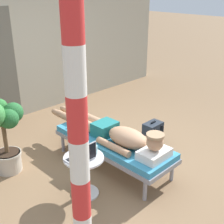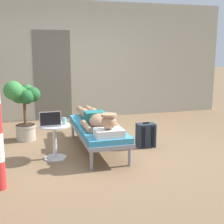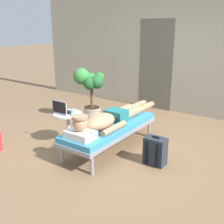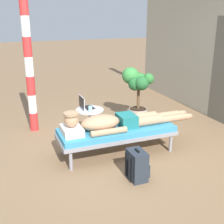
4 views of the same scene
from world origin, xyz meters
name	(u,v)px [view 2 (image 2 of 4)]	position (x,y,z in m)	size (l,w,h in m)	color
ground_plane	(103,149)	(0.00, 0.00, 0.00)	(40.00, 40.00, 0.00)	#846647
house_wall_back	(71,61)	(-0.09, 2.56, 1.35)	(7.60, 0.20, 2.70)	#B2AD99
house_door_panel	(53,76)	(-0.55, 2.45, 1.02)	(0.84, 0.03, 2.04)	#625F54
lounge_chair	(97,129)	(-0.09, -0.01, 0.35)	(0.65, 1.81, 0.42)	gray
person_reclining	(98,119)	(-0.09, -0.05, 0.52)	(0.53, 2.17, 0.33)	white
side_table	(54,136)	(-0.80, -0.23, 0.36)	(0.48, 0.48, 0.52)	silver
laptop	(50,122)	(-0.86, -0.28, 0.58)	(0.31, 0.24, 0.23)	silver
drink_glass	(64,121)	(-0.65, -0.26, 0.58)	(0.06, 0.06, 0.11)	#99D8E5
backpack	(146,135)	(0.73, -0.07, 0.20)	(0.30, 0.26, 0.42)	#262D38
potted_plant	(23,103)	(-1.23, 0.89, 0.68)	(0.62, 0.55, 1.09)	#BFB29E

